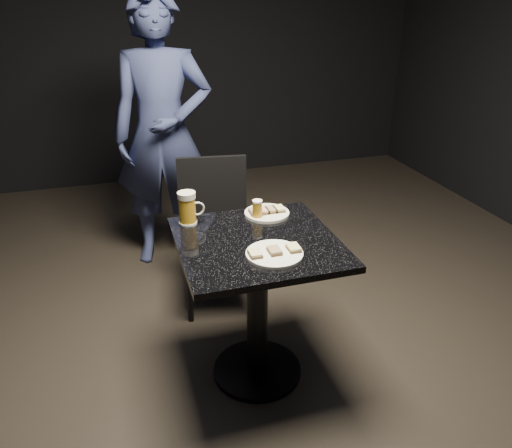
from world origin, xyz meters
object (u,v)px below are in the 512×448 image
at_px(beer_tumbler, 257,210).
at_px(plate_large, 274,254).
at_px(table, 257,287).
at_px(plate_small, 267,213).
at_px(chair, 215,224).
at_px(patron, 163,135).
at_px(beer_mug, 188,208).

bearing_deg(beer_tumbler, plate_large, -95.83).
bearing_deg(plate_large, table, 100.01).
xyz_separation_m(plate_small, chair, (-0.16, 0.49, -0.26)).
distance_m(plate_large, beer_tumbler, 0.37).
relative_size(patron, table, 2.38).
bearing_deg(plate_small, plate_large, -103.69).
distance_m(plate_large, table, 0.29).
bearing_deg(patron, chair, -59.09).
xyz_separation_m(plate_small, beer_tumbler, (-0.06, -0.04, 0.04)).
relative_size(plate_large, plate_small, 1.09).
xyz_separation_m(patron, table, (0.23, -1.34, -0.38)).
bearing_deg(patron, beer_tumbler, -62.40).
relative_size(beer_mug, chair, 0.18).
height_order(plate_large, plate_small, same).
distance_m(plate_large, chair, 0.93).
xyz_separation_m(plate_large, chair, (-0.06, 0.89, -0.26)).
bearing_deg(beer_tumbler, beer_mug, 171.44).
distance_m(plate_large, beer_mug, 0.51).
bearing_deg(table, chair, 92.83).
bearing_deg(table, patron, 99.84).
distance_m(table, beer_tumbler, 0.36).
distance_m(plate_small, table, 0.37).
bearing_deg(chair, table, -87.17).
xyz_separation_m(plate_large, patron, (-0.26, 1.49, 0.13)).
xyz_separation_m(patron, beer_tumbler, (0.30, -1.13, -0.09)).
bearing_deg(patron, plate_large, -67.29).
relative_size(patron, chair, 2.04).
relative_size(table, beer_tumbler, 7.65).
height_order(beer_mug, chair, beer_mug).
height_order(table, chair, chair).
height_order(plate_small, table, plate_small).
distance_m(beer_mug, chair, 0.62).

